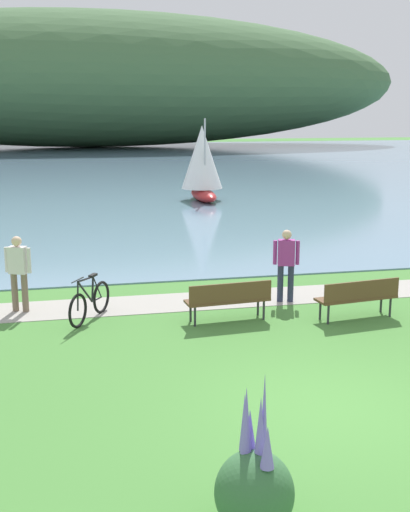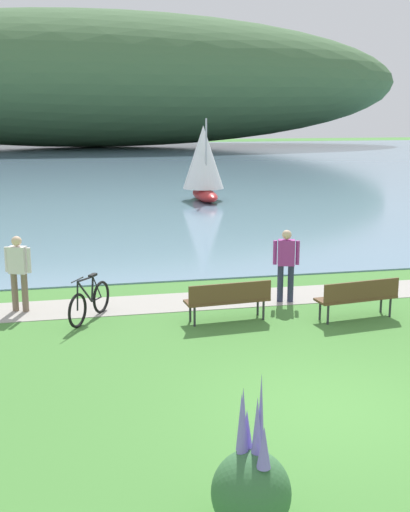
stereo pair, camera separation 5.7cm
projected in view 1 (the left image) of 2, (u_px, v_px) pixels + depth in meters
name	position (u px, v px, depth m)	size (l,w,h in m)	color
ground_plane	(332.00, 409.00, 9.62)	(200.00, 200.00, 0.00)	#478438
bay_water	(110.00, 164.00, 55.25)	(180.00, 80.00, 0.04)	#6B8EA8
distant_hillside	(91.00, 80.00, 81.39)	(81.35, 28.00, 16.72)	#42663D
shoreline_path	(232.00, 299.00, 15.31)	(60.00, 1.50, 0.01)	#A39E93
park_bench_near_camera	(358.00, 296.00, 13.72)	(1.85, 0.72, 0.88)	brown
park_bench_further_along	(229.00, 298.00, 13.54)	(1.83, 0.63, 0.88)	brown
bicycle_leaning_near_bench	(90.00, 302.00, 13.68)	(0.94, 1.56, 1.01)	black
person_at_shoreline	(18.00, 269.00, 14.13)	(0.57, 0.35, 1.71)	#72604C
person_on_the_grass	(286.00, 261.00, 14.88)	(0.59, 0.31, 1.71)	#282D47
echium_bush_beside_closest	(254.00, 487.00, 6.72)	(0.84, 0.84, 1.76)	#386B3D
sailboat_nearest_to_shore	(202.00, 162.00, 31.90)	(2.11, 3.46, 4.03)	#B22323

